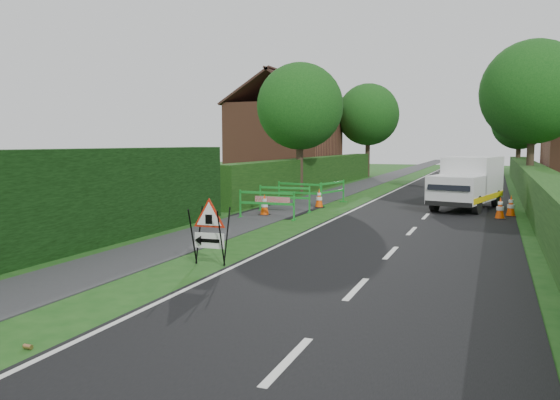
# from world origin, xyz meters

# --- Properties ---
(ground) EXTENTS (120.00, 120.00, 0.00)m
(ground) POSITION_xyz_m (0.00, 0.00, 0.00)
(ground) COLOR #194915
(ground) RESTS_ON ground
(road_surface) EXTENTS (6.00, 90.00, 0.02)m
(road_surface) POSITION_xyz_m (2.50, 35.00, 0.00)
(road_surface) COLOR black
(road_surface) RESTS_ON ground
(footpath) EXTENTS (2.00, 90.00, 0.02)m
(footpath) POSITION_xyz_m (-3.00, 35.00, 0.01)
(footpath) COLOR #2D2D30
(footpath) RESTS_ON ground
(hedge_west_near) EXTENTS (1.10, 18.00, 2.50)m
(hedge_west_near) POSITION_xyz_m (-5.00, 0.00, 0.00)
(hedge_west_near) COLOR black
(hedge_west_near) RESTS_ON ground
(hedge_west_far) EXTENTS (1.00, 24.00, 1.80)m
(hedge_west_far) POSITION_xyz_m (-5.00, 22.00, 0.00)
(hedge_west_far) COLOR #14380F
(hedge_west_far) RESTS_ON ground
(hedge_east) EXTENTS (1.20, 50.00, 1.50)m
(hedge_east) POSITION_xyz_m (6.50, 16.00, 0.00)
(hedge_east) COLOR #14380F
(hedge_east) RESTS_ON ground
(house_west) EXTENTS (7.50, 7.40, 7.88)m
(house_west) POSITION_xyz_m (-10.00, 30.00, 2.90)
(house_west) COLOR brown
(house_west) RESTS_ON ground
(tree_nw) EXTENTS (4.40, 4.40, 6.70)m
(tree_nw) POSITION_xyz_m (-4.60, 18.00, 4.48)
(tree_nw) COLOR #2D2116
(tree_nw) RESTS_ON ground
(tree_ne) EXTENTS (5.20, 5.20, 7.79)m
(tree_ne) POSITION_xyz_m (6.40, 22.00, 5.17)
(tree_ne) COLOR #2D2116
(tree_ne) RESTS_ON ground
(tree_fw) EXTENTS (4.80, 4.80, 7.24)m
(tree_fw) POSITION_xyz_m (-4.60, 34.00, 4.83)
(tree_fw) COLOR #2D2116
(tree_fw) RESTS_ON ground
(tree_fe) EXTENTS (4.20, 4.20, 6.33)m
(tree_fe) POSITION_xyz_m (6.40, 38.00, 4.22)
(tree_fe) COLOR #2D2116
(tree_fe) RESTS_ON ground
(triangle_sign) EXTENTS (0.89, 0.89, 1.24)m
(triangle_sign) POSITION_xyz_m (-0.95, 1.74, 0.86)
(triangle_sign) COLOR black
(triangle_sign) RESTS_ON ground
(works_van) EXTENTS (2.76, 4.83, 2.08)m
(works_van) POSITION_xyz_m (3.77, 14.53, 1.10)
(works_van) COLOR silver
(works_van) RESTS_ON ground
(traffic_cone_0) EXTENTS (0.38, 0.38, 0.79)m
(traffic_cone_0) POSITION_xyz_m (4.97, 11.86, 0.39)
(traffic_cone_0) COLOR black
(traffic_cone_0) RESTS_ON ground
(traffic_cone_1) EXTENTS (0.38, 0.38, 0.79)m
(traffic_cone_1) POSITION_xyz_m (5.34, 12.70, 0.39)
(traffic_cone_1) COLOR black
(traffic_cone_1) RESTS_ON ground
(traffic_cone_2) EXTENTS (0.38, 0.38, 0.79)m
(traffic_cone_2) POSITION_xyz_m (4.84, 16.37, 0.39)
(traffic_cone_2) COLOR black
(traffic_cone_2) RESTS_ON ground
(traffic_cone_3) EXTENTS (0.38, 0.38, 0.79)m
(traffic_cone_3) POSITION_xyz_m (-3.05, 9.76, 0.39)
(traffic_cone_3) COLOR black
(traffic_cone_3) RESTS_ON ground
(traffic_cone_4) EXTENTS (0.38, 0.38, 0.79)m
(traffic_cone_4) POSITION_xyz_m (-1.90, 12.78, 0.39)
(traffic_cone_4) COLOR black
(traffic_cone_4) RESTS_ON ground
(ped_barrier_0) EXTENTS (2.07, 0.42, 1.00)m
(ped_barrier_0) POSITION_xyz_m (-2.60, 8.90, 0.63)
(ped_barrier_0) COLOR #1A902A
(ped_barrier_0) RESTS_ON ground
(ped_barrier_1) EXTENTS (2.07, 0.45, 1.00)m
(ped_barrier_1) POSITION_xyz_m (-2.77, 11.07, 0.63)
(ped_barrier_1) COLOR #1A902A
(ped_barrier_1) RESTS_ON ground
(ped_barrier_2) EXTENTS (2.09, 0.69, 1.00)m
(ped_barrier_2) POSITION_xyz_m (-2.89, 13.11, 0.63)
(ped_barrier_2) COLOR #1A902A
(ped_barrier_2) RESTS_ON ground
(ped_barrier_3) EXTENTS (0.79, 2.09, 1.00)m
(ped_barrier_3) POSITION_xyz_m (-1.75, 14.26, 0.63)
(ped_barrier_3) COLOR #1A902A
(ped_barrier_3) RESTS_ON ground
(redwhite_plank) EXTENTS (1.50, 0.15, 0.25)m
(redwhite_plank) POSITION_xyz_m (-3.23, 10.94, 0.00)
(redwhite_plank) COLOR red
(redwhite_plank) RESTS_ON ground
(litter_can) EXTENTS (0.12, 0.07, 0.07)m
(litter_can) POSITION_xyz_m (-0.77, -3.34, 0.00)
(litter_can) COLOR #BF7F4C
(litter_can) RESTS_ON ground
(hatchback_car) EXTENTS (2.48, 4.19, 1.34)m
(hatchback_car) POSITION_xyz_m (2.40, 25.91, 0.67)
(hatchback_car) COLOR white
(hatchback_car) RESTS_ON ground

